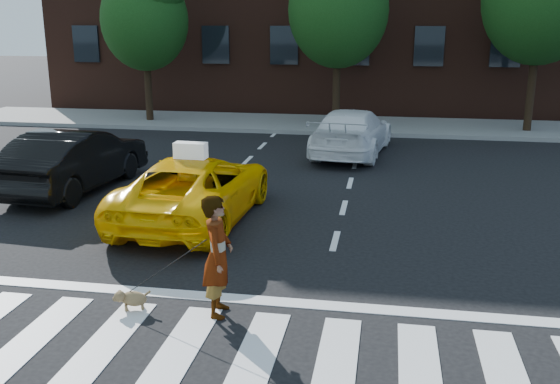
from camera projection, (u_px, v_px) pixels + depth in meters
name	position (u px, v px, depth m)	size (l,w,h in m)	color
ground	(179.00, 350.00, 7.93)	(120.00, 120.00, 0.00)	black
crosswalk	(179.00, 350.00, 7.93)	(13.00, 2.40, 0.01)	silver
stop_line	(213.00, 297.00, 9.45)	(12.00, 0.30, 0.01)	silver
sidewalk_far	(324.00, 124.00, 24.52)	(30.00, 4.00, 0.15)	slate
tree_left	(145.00, 9.00, 24.03)	(3.39, 3.38, 6.50)	black
taxi	(195.00, 188.00, 12.94)	(2.26, 4.90, 1.36)	#FFC005
black_sedan	(75.00, 160.00, 15.20)	(1.61, 4.62, 1.52)	black
white_suv	(352.00, 132.00, 19.24)	(1.98, 4.88, 1.42)	white
woman	(218.00, 256.00, 8.70)	(0.64, 0.42, 1.76)	#999999
dog	(131.00, 298.00, 8.99)	(0.52, 0.36, 0.31)	olive
taxi_sign	(191.00, 150.00, 12.53)	(0.65, 0.28, 0.32)	white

